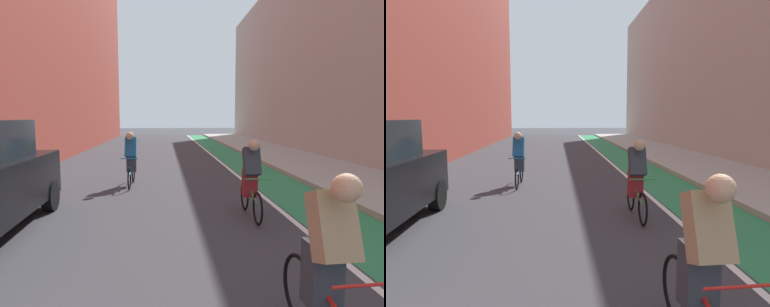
{
  "view_description": "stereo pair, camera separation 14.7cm",
  "coord_description": "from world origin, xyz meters",
  "views": [
    {
      "loc": [
        0.07,
        3.33,
        2.04
      ],
      "look_at": [
        0.68,
        10.59,
        1.23
      ],
      "focal_mm": 31.3,
      "sensor_mm": 36.0,
      "label": 1
    },
    {
      "loc": [
        0.22,
        3.32,
        2.04
      ],
      "look_at": [
        0.68,
        10.59,
        1.23
      ],
      "focal_mm": 31.3,
      "sensor_mm": 36.0,
      "label": 2
    }
  ],
  "objects": [
    {
      "name": "ground_plane",
      "position": [
        0.0,
        16.71,
        0.0
      ],
      "size": [
        91.14,
        91.14,
        0.0
      ],
      "primitive_type": "plane",
      "color": "#38383D"
    },
    {
      "name": "bike_lane_paint",
      "position": [
        3.49,
        18.71,
        0.0
      ],
      "size": [
        1.6,
        41.43,
        0.0
      ],
      "primitive_type": "cube",
      "color": "#2D8451",
      "rests_on": "ground"
    },
    {
      "name": "lane_divider_stripe",
      "position": [
        2.59,
        18.71,
        0.0
      ],
      "size": [
        0.12,
        41.43,
        0.0
      ],
      "primitive_type": "cube",
      "color": "white",
      "rests_on": "ground"
    },
    {
      "name": "sidewalk_right",
      "position": [
        6.03,
        18.71,
        0.07
      ],
      "size": [
        3.49,
        41.43,
        0.14
      ],
      "primitive_type": "cube",
      "color": "#A8A59E",
      "rests_on": "ground"
    },
    {
      "name": "building_facade_right",
      "position": [
        8.98,
        20.71,
        5.7
      ],
      "size": [
        2.4,
        37.43,
        11.41
      ],
      "primitive_type": "cube",
      "color": "#B2ADA3",
      "rests_on": "ground"
    },
    {
      "name": "cyclist_lead",
      "position": [
        1.41,
        5.84,
        0.81
      ],
      "size": [
        0.48,
        1.74,
        1.62
      ],
      "color": "black",
      "rests_on": "ground"
    },
    {
      "name": "cyclist_mid",
      "position": [
        1.82,
        9.89,
        0.84
      ],
      "size": [
        0.48,
        1.68,
        1.59
      ],
      "color": "black",
      "rests_on": "ground"
    },
    {
      "name": "cyclist_trailing",
      "position": [
        -0.9,
        13.18,
        0.85
      ],
      "size": [
        0.48,
        1.68,
        1.6
      ],
      "color": "black",
      "rests_on": "ground"
    }
  ]
}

